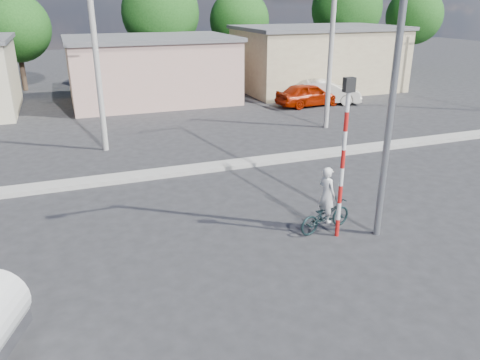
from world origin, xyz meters
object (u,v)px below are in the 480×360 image
object	(u,v)px
bicycle	(325,215)
car_red	(309,94)
streetlight	(392,52)
cyclist	(326,204)
car_cream	(324,92)
traffic_pole	(344,146)

from	to	relation	value
bicycle	car_red	xyz separation A→B (m)	(7.63, 15.06, 0.25)
streetlight	cyclist	bearing A→B (deg)	146.50
cyclist	streetlight	size ratio (longest dim) A/B	0.18
car_cream	car_red	world-z (taller)	car_cream
traffic_pole	streetlight	xyz separation A→B (m)	(0.94, -0.30, 2.37)
bicycle	streetlight	size ratio (longest dim) A/B	0.20
car_cream	car_red	distance (m)	1.27
car_cream	traffic_pole	bearing A→B (deg)	173.09
bicycle	traffic_pole	xyz separation A→B (m)	(0.15, -0.42, 2.13)
bicycle	cyclist	xyz separation A→B (m)	(0.00, 0.00, 0.34)
bicycle	car_cream	distance (m)	17.70
bicycle	car_red	world-z (taller)	car_red
traffic_pole	streetlight	world-z (taller)	streetlight
car_cream	car_red	xyz separation A→B (m)	(-1.24, -0.25, -0.03)
car_red	traffic_pole	world-z (taller)	traffic_pole
car_cream	streetlight	size ratio (longest dim) A/B	0.50
car_cream	streetlight	xyz separation A→B (m)	(-7.78, -16.04, 4.23)
car_cream	streetlight	distance (m)	18.32
cyclist	streetlight	xyz separation A→B (m)	(1.09, -0.72, 4.16)
bicycle	cyclist	bearing A→B (deg)	-0.00
cyclist	car_cream	bearing A→B (deg)	-42.35
cyclist	car_red	xyz separation A→B (m)	(7.63, 15.06, -0.09)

